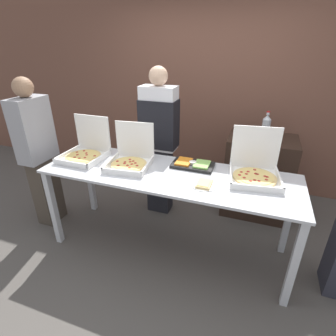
% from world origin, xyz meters
% --- Properties ---
extents(ground_plane, '(16.00, 16.00, 0.00)m').
position_xyz_m(ground_plane, '(0.00, 0.00, 0.00)').
color(ground_plane, '#514C47').
extents(brick_wall_behind, '(10.00, 0.06, 2.80)m').
position_xyz_m(brick_wall_behind, '(0.00, 1.70, 1.40)').
color(brick_wall_behind, brown).
rests_on(brick_wall_behind, ground_plane).
extents(buffet_table, '(2.42, 0.76, 0.89)m').
position_xyz_m(buffet_table, '(0.00, 0.00, 0.79)').
color(buffet_table, silver).
rests_on(buffet_table, ground_plane).
extents(pizza_box_far_right, '(0.45, 0.46, 0.40)m').
position_xyz_m(pizza_box_far_right, '(-0.41, 0.04, 0.97)').
color(pizza_box_far_right, white).
rests_on(pizza_box_far_right, buffet_table).
extents(pizza_box_near_left, '(0.42, 0.44, 0.42)m').
position_xyz_m(pizza_box_near_left, '(-0.95, 0.05, 0.97)').
color(pizza_box_near_left, white).
rests_on(pizza_box_near_left, buffet_table).
extents(pizza_box_near_right, '(0.49, 0.50, 0.43)m').
position_xyz_m(pizza_box_near_right, '(0.77, 0.18, 0.97)').
color(pizza_box_near_right, white).
rests_on(pizza_box_near_right, buffet_table).
extents(paper_plate_front_right, '(0.23, 0.23, 0.03)m').
position_xyz_m(paper_plate_front_right, '(0.38, -0.12, 0.91)').
color(paper_plate_front_right, white).
rests_on(paper_plate_front_right, buffet_table).
extents(veggie_tray, '(0.41, 0.24, 0.05)m').
position_xyz_m(veggie_tray, '(0.18, 0.21, 0.92)').
color(veggie_tray, black).
rests_on(veggie_tray, buffet_table).
extents(sideboard_podium, '(0.78, 0.56, 1.00)m').
position_xyz_m(sideboard_podium, '(0.82, 1.01, 0.50)').
color(sideboard_podium, black).
rests_on(sideboard_podium, ground_plane).
extents(soda_bottle, '(0.09, 0.09, 0.29)m').
position_xyz_m(soda_bottle, '(0.83, 1.10, 1.13)').
color(soda_bottle, '#B7BCC1').
rests_on(soda_bottle, sideboard_podium).
extents(soda_can_silver, '(0.07, 0.07, 0.12)m').
position_xyz_m(soda_can_silver, '(0.76, 0.91, 1.07)').
color(soda_can_silver, silver).
rests_on(soda_can_silver, sideboard_podium).
extents(soda_can_colored, '(0.07, 0.07, 0.12)m').
position_xyz_m(soda_can_colored, '(0.95, 0.90, 1.07)').
color(soda_can_colored, '#334CB2').
rests_on(soda_can_colored, sideboard_podium).
extents(person_server_vest, '(0.42, 0.24, 1.79)m').
position_xyz_m(person_server_vest, '(-0.34, 0.64, 1.01)').
color(person_server_vest, black).
rests_on(person_server_vest, ground_plane).
extents(person_guest_plaid, '(0.22, 0.40, 1.70)m').
position_xyz_m(person_guest_plaid, '(-1.53, -0.03, 0.89)').
color(person_guest_plaid, '#473D33').
rests_on(person_guest_plaid, ground_plane).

